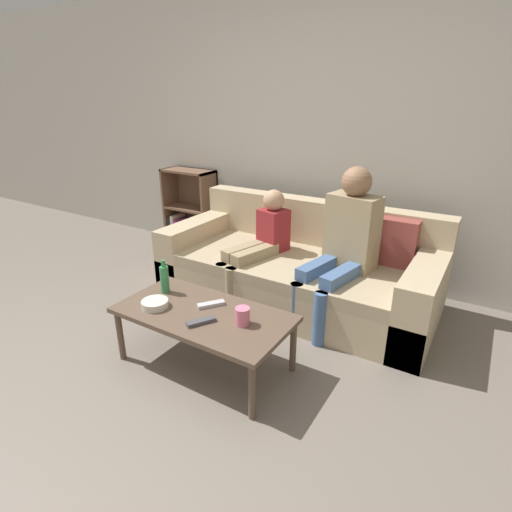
{
  "coord_description": "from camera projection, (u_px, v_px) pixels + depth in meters",
  "views": [
    {
      "loc": [
        1.4,
        -1.13,
        1.58
      ],
      "look_at": [
        0.07,
        1.03,
        0.57
      ],
      "focal_mm": 28.0,
      "sensor_mm": 36.0,
      "label": 1
    }
  ],
  "objects": [
    {
      "name": "tv_remote_1",
      "position": [
        201.0,
        322.0,
        2.29
      ],
      "size": [
        0.13,
        0.17,
        0.02
      ],
      "rotation": [
        0.0,
        0.0,
        -0.53
      ],
      "color": "#47474C",
      "rests_on": "coffee_table"
    },
    {
      "name": "couch",
      "position": [
        299.0,
        270.0,
        3.28
      ],
      "size": [
        2.19,
        0.98,
        0.77
      ],
      "color": "tan",
      "rests_on": "ground_plane"
    },
    {
      "name": "bottle",
      "position": [
        165.0,
        279.0,
        2.62
      ],
      "size": [
        0.06,
        0.06,
        0.23
      ],
      "color": "#33844C",
      "rests_on": "coffee_table"
    },
    {
      "name": "ground_plane",
      "position": [
        146.0,
        411.0,
        2.16
      ],
      "size": [
        22.0,
        22.0,
        0.0
      ],
      "primitive_type": "plane",
      "color": "#70665B"
    },
    {
      "name": "person_adult",
      "position": [
        346.0,
        237.0,
        2.87
      ],
      "size": [
        0.45,
        0.71,
        1.14
      ],
      "rotation": [
        0.0,
        0.0,
        -0.2
      ],
      "color": "#476693",
      "rests_on": "ground_plane"
    },
    {
      "name": "tv_remote_0",
      "position": [
        211.0,
        304.0,
        2.48
      ],
      "size": [
        0.14,
        0.17,
        0.02
      ],
      "rotation": [
        0.0,
        0.0,
        -0.63
      ],
      "color": "#B7B7BC",
      "rests_on": "coffee_table"
    },
    {
      "name": "cup_near",
      "position": [
        243.0,
        316.0,
        2.26
      ],
      "size": [
        0.09,
        0.09,
        0.1
      ],
      "color": "pink",
      "rests_on": "coffee_table"
    },
    {
      "name": "person_child",
      "position": [
        260.0,
        241.0,
        3.21
      ],
      "size": [
        0.36,
        0.69,
        0.9
      ],
      "rotation": [
        0.0,
        0.0,
        -0.26
      ],
      "color": "#9E8966",
      "rests_on": "ground_plane"
    },
    {
      "name": "bookshelf",
      "position": [
        191.0,
        218.0,
        4.46
      ],
      "size": [
        0.57,
        0.28,
        0.87
      ],
      "color": "brown",
      "rests_on": "ground_plane"
    },
    {
      "name": "snack_bowl",
      "position": [
        155.0,
        304.0,
        2.46
      ],
      "size": [
        0.16,
        0.16,
        0.05
      ],
      "color": "beige",
      "rests_on": "coffee_table"
    },
    {
      "name": "wall_back",
      "position": [
        325.0,
        132.0,
        3.5
      ],
      "size": [
        12.0,
        0.06,
        2.6
      ],
      "color": "#B7B2A8",
      "rests_on": "ground_plane"
    },
    {
      "name": "coffee_table",
      "position": [
        203.0,
        317.0,
        2.42
      ],
      "size": [
        1.07,
        0.55,
        0.38
      ],
      "color": "brown",
      "rests_on": "ground_plane"
    }
  ]
}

